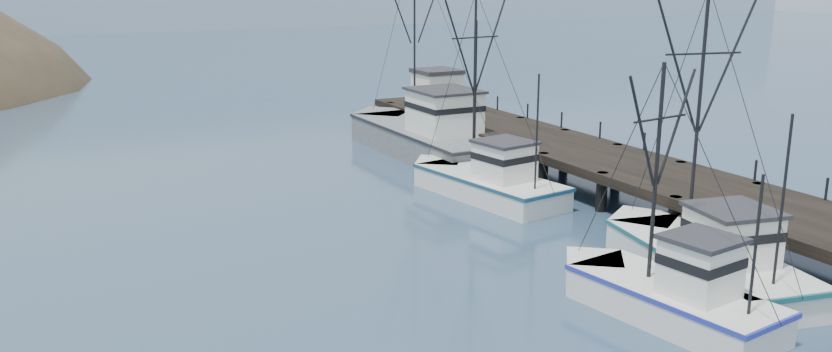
{
  "coord_description": "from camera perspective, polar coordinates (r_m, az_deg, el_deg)",
  "views": [
    {
      "loc": [
        -14.58,
        -19.74,
        11.7
      ],
      "look_at": [
        1.87,
        12.79,
        2.5
      ],
      "focal_mm": 35.0,
      "sensor_mm": 36.0,
      "label": 1
    }
  ],
  "objects": [
    {
      "name": "trawler_mid",
      "position": [
        29.67,
        17.19,
        -8.02
      ],
      "size": [
        4.04,
        8.96,
        9.15
      ],
      "color": "silver",
      "rests_on": "ground"
    },
    {
      "name": "trawler_near",
      "position": [
        33.84,
        19.5,
        -5.44
      ],
      "size": [
        5.49,
        11.45,
        11.51
      ],
      "color": "silver",
      "rests_on": "ground"
    },
    {
      "name": "pier",
      "position": [
        46.84,
        11.55,
        1.54
      ],
      "size": [
        6.0,
        44.0,
        2.0
      ],
      "color": "black",
      "rests_on": "ground"
    },
    {
      "name": "distant_ridge",
      "position": [
        191.68,
        -19.71,
        9.86
      ],
      "size": [
        360.0,
        40.0,
        26.0
      ],
      "primitive_type": "cube",
      "color": "#9EB2C6",
      "rests_on": "ground"
    },
    {
      "name": "pickup_truck",
      "position": [
        59.78,
        1.91,
        5.57
      ],
      "size": [
        6.04,
        3.89,
        1.55
      ],
      "primitive_type": "imported",
      "rotation": [
        0.0,
        0.0,
        1.83
      ],
      "color": "silver",
      "rests_on": "pier"
    },
    {
      "name": "pier_shed",
      "position": [
        59.88,
        1.47,
        6.21
      ],
      "size": [
        3.0,
        3.2,
        2.8
      ],
      "color": "silver",
      "rests_on": "pier"
    },
    {
      "name": "ground",
      "position": [
        27.18,
        8.86,
        -11.51
      ],
      "size": [
        400.0,
        400.0,
        0.0
      ],
      "primitive_type": "plane",
      "color": "navy",
      "rests_on": "ground"
    },
    {
      "name": "trawler_far",
      "position": [
        43.44,
        4.87,
        -0.39
      ],
      "size": [
        4.88,
        10.87,
        11.11
      ],
      "color": "silver",
      "rests_on": "ground"
    },
    {
      "name": "work_vessel",
      "position": [
        53.4,
        0.73,
        2.86
      ],
      "size": [
        5.27,
        17.09,
        14.13
      ],
      "color": "slate",
      "rests_on": "ground"
    }
  ]
}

